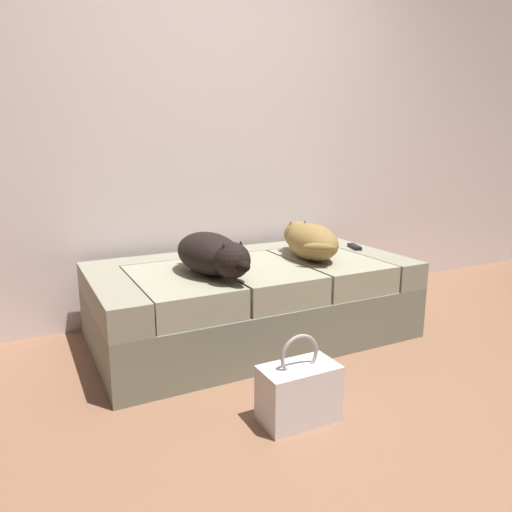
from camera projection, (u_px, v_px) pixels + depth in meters
ground_plane at (370, 426)px, 1.93m from camera, size 10.00×10.00×0.00m
back_wall at (209, 101)px, 3.08m from camera, size 6.40×0.10×2.80m
couch at (252, 300)px, 2.81m from camera, size 1.81×0.95×0.45m
dog_dark at (213, 254)px, 2.47m from camera, size 0.34×0.64×0.22m
dog_tan at (309, 240)px, 2.86m from camera, size 0.34×0.62×0.21m
tv_remote at (354, 247)px, 3.14m from camera, size 0.09×0.16×0.02m
handbag at (299, 392)px, 1.95m from camera, size 0.32×0.18×0.38m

